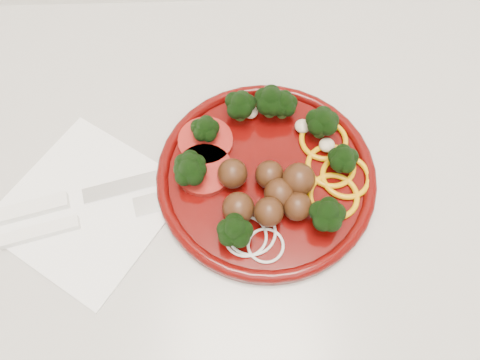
{
  "coord_description": "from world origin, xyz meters",
  "views": [
    {
      "loc": [
        -0.12,
        1.47,
        1.38
      ],
      "look_at": [
        -0.11,
        1.7,
        0.92
      ],
      "focal_mm": 35.0,
      "sensor_mm": 36.0,
      "label": 1
    }
  ],
  "objects_px": {
    "plate": "(266,171)",
    "fork": "(62,226)",
    "knife": "(62,201)",
    "napkin": "(88,206)"
  },
  "relations": [
    {
      "from": "plate",
      "to": "fork",
      "type": "height_order",
      "value": "plate"
    },
    {
      "from": "plate",
      "to": "knife",
      "type": "bearing_deg",
      "value": -173.44
    },
    {
      "from": "knife",
      "to": "fork",
      "type": "xyz_separation_m",
      "value": [
        0.0,
        -0.03,
        -0.0
      ]
    },
    {
      "from": "plate",
      "to": "napkin",
      "type": "bearing_deg",
      "value": -171.49
    },
    {
      "from": "plate",
      "to": "knife",
      "type": "xyz_separation_m",
      "value": [
        -0.23,
        -0.03,
        -0.01
      ]
    },
    {
      "from": "plate",
      "to": "knife",
      "type": "distance_m",
      "value": 0.23
    },
    {
      "from": "napkin",
      "to": "knife",
      "type": "relative_size",
      "value": 0.76
    },
    {
      "from": "knife",
      "to": "fork",
      "type": "height_order",
      "value": "knife"
    },
    {
      "from": "plate",
      "to": "fork",
      "type": "distance_m",
      "value": 0.23
    },
    {
      "from": "plate",
      "to": "fork",
      "type": "xyz_separation_m",
      "value": [
        -0.22,
        -0.06,
        -0.01
      ]
    }
  ]
}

